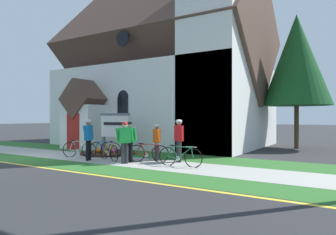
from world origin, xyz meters
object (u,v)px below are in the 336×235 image
at_px(cyclist_in_white_jersey, 125,139).
at_px(bicycle_green, 148,153).
at_px(roadside_conifer, 297,60).
at_px(cyclist_in_green_jersey, 88,136).
at_px(bicycle_black, 105,149).
at_px(cyclist_in_blue_jersey, 179,137).
at_px(bicycle_white, 180,156).
at_px(bicycle_blue, 79,149).
at_px(bicycle_silver, 109,152).
at_px(church_sign, 115,127).
at_px(cyclist_in_orange_jersey, 129,139).
at_px(cyclist_in_yellow_jersey, 157,139).

bearing_deg(cyclist_in_white_jersey, bicycle_green, 61.33).
bearing_deg(roadside_conifer, cyclist_in_white_jersey, -115.67).
distance_m(bicycle_green, cyclist_in_green_jersey, 2.73).
bearing_deg(bicycle_black, cyclist_in_blue_jersey, 6.67).
bearing_deg(bicycle_white, bicycle_blue, -177.64).
relative_size(bicycle_silver, cyclist_in_white_jersey, 0.94).
xyz_separation_m(bicycle_black, roadside_conifer, (6.92, 8.91, 4.91)).
relative_size(bicycle_green, cyclist_in_green_jersey, 0.93).
relative_size(church_sign, bicycle_silver, 1.30).
height_order(bicycle_green, bicycle_silver, bicycle_green).
height_order(cyclist_in_green_jersey, cyclist_in_orange_jersey, cyclist_in_green_jersey).
height_order(bicycle_blue, roadside_conifer, roadside_conifer).
distance_m(cyclist_in_yellow_jersey, roadside_conifer, 10.50).
bearing_deg(roadside_conifer, bicycle_silver, -122.27).
distance_m(bicycle_silver, cyclist_in_yellow_jersey, 2.16).
distance_m(church_sign, cyclist_in_blue_jersey, 4.60).
relative_size(cyclist_in_green_jersey, cyclist_in_white_jersey, 1.05).
bearing_deg(bicycle_black, bicycle_white, -6.51).
xyz_separation_m(church_sign, cyclist_in_green_jersey, (0.92, -2.70, -0.31)).
height_order(church_sign, bicycle_blue, church_sign).
distance_m(bicycle_white, cyclist_in_orange_jersey, 2.39).
distance_m(bicycle_green, cyclist_in_orange_jersey, 1.00).
height_order(bicycle_blue, cyclist_in_orange_jersey, cyclist_in_orange_jersey).
xyz_separation_m(bicycle_blue, cyclist_in_orange_jersey, (3.00, 0.01, 0.62)).
height_order(bicycle_blue, bicycle_silver, bicycle_blue).
xyz_separation_m(bicycle_black, cyclist_in_yellow_jersey, (2.66, 0.37, 0.55)).
relative_size(church_sign, roadside_conifer, 0.26).
bearing_deg(cyclist_in_yellow_jersey, bicycle_black, -172.08).
height_order(church_sign, roadside_conifer, roadside_conifer).
height_order(cyclist_in_white_jersey, cyclist_in_blue_jersey, cyclist_in_blue_jersey).
bearing_deg(bicycle_white, cyclist_in_white_jersey, -164.35).
height_order(bicycle_white, cyclist_in_white_jersey, cyclist_in_white_jersey).
bearing_deg(cyclist_in_blue_jersey, bicycle_white, -57.78).
xyz_separation_m(church_sign, bicycle_green, (3.35, -1.67, -0.99)).
xyz_separation_m(cyclist_in_orange_jersey, roadside_conifer, (4.91, 9.62, 4.29)).
xyz_separation_m(bicycle_green, cyclist_in_blue_jersey, (1.12, 0.63, 0.69)).
bearing_deg(cyclist_in_yellow_jersey, cyclist_in_white_jersey, -110.41).
height_order(bicycle_black, cyclist_in_orange_jersey, cyclist_in_orange_jersey).
bearing_deg(bicycle_silver, bicycle_green, 15.86).
xyz_separation_m(bicycle_blue, bicycle_silver, (1.85, 0.02, -0.01)).
xyz_separation_m(bicycle_silver, bicycle_white, (3.45, 0.20, 0.01)).
distance_m(church_sign, cyclist_in_green_jersey, 2.87).
bearing_deg(church_sign, cyclist_in_green_jersey, -71.30).
height_order(cyclist_in_green_jersey, roadside_conifer, roadside_conifer).
relative_size(church_sign, cyclist_in_orange_jersey, 1.23).
relative_size(bicycle_green, cyclist_in_orange_jersey, 0.98).
bearing_deg(bicycle_silver, cyclist_in_orange_jersey, -0.81).
relative_size(cyclist_in_orange_jersey, cyclist_in_blue_jersey, 0.95).
relative_size(bicycle_green, bicycle_silver, 1.03).
xyz_separation_m(cyclist_in_green_jersey, cyclist_in_orange_jersey, (1.84, 0.52, -0.07)).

